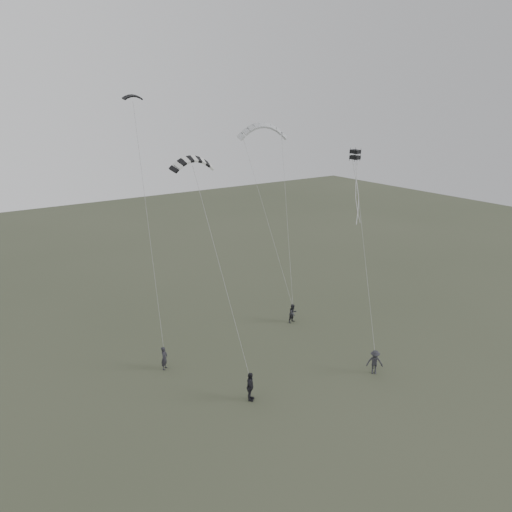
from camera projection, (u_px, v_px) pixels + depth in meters
ground at (281, 381)px, 34.27m from camera, size 140.00×140.00×0.00m
flyer_left at (164, 358)px, 35.61m from camera, size 0.75×0.73×1.73m
flyer_right at (293, 313)px, 43.16m from camera, size 0.89×0.74×1.65m
flyer_center at (250, 387)px, 31.85m from camera, size 1.16×1.14×1.96m
flyer_far at (375, 362)px, 35.01m from camera, size 1.31×1.24×1.78m
kite_dark_small at (133, 96)px, 35.31m from camera, size 1.41×0.56×0.57m
kite_pale_large at (263, 125)px, 45.67m from camera, size 4.80×3.23×2.06m
kite_striped at (192, 159)px, 32.61m from camera, size 2.98×1.27×1.35m
kite_box at (355, 154)px, 38.65m from camera, size 0.83×0.86×0.76m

